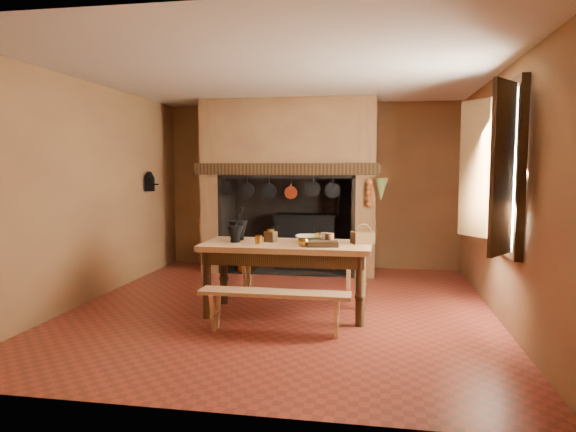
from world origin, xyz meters
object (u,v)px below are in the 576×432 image
object	(u,v)px
work_table	(287,254)
wicker_basket	(363,237)
coffee_grinder	(271,236)
mixing_bowl	(309,239)
iron_range	(306,241)
bench_front	(275,302)

from	to	relation	value
work_table	wicker_basket	bearing A→B (deg)	7.07
coffee_grinder	mixing_bowl	world-z (taller)	coffee_grinder
iron_range	wicker_basket	distance (m)	2.82
wicker_basket	iron_range	bearing A→B (deg)	87.49
iron_range	work_table	xyz separation A→B (m)	(0.14, -2.71, 0.22)
work_table	wicker_basket	size ratio (longest dim) A/B	6.65
work_table	coffee_grinder	size ratio (longest dim) A/B	10.26
coffee_grinder	wicker_basket	distance (m)	1.07
bench_front	work_table	bearing A→B (deg)	90.00
coffee_grinder	wicker_basket	world-z (taller)	wicker_basket
bench_front	coffee_grinder	distance (m)	0.99
iron_range	work_table	size ratio (longest dim) A/B	0.83
iron_range	wicker_basket	bearing A→B (deg)	-68.77
work_table	coffee_grinder	xyz separation A→B (m)	(-0.20, 0.06, 0.20)
coffee_grinder	work_table	bearing A→B (deg)	-0.24
coffee_grinder	bench_front	bearing A→B (deg)	-58.65
work_table	wicker_basket	world-z (taller)	wicker_basket
iron_range	bench_front	world-z (taller)	iron_range
bench_front	coffee_grinder	world-z (taller)	coffee_grinder
iron_range	wicker_basket	size ratio (longest dim) A/B	5.49
wicker_basket	bench_front	bearing A→B (deg)	-160.27
mixing_bowl	iron_range	bearing A→B (deg)	98.59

